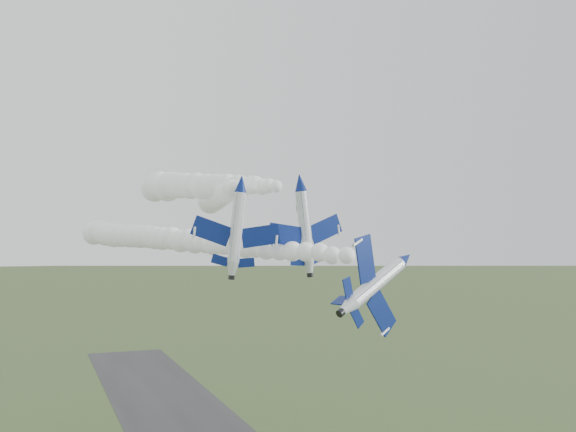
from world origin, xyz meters
The scene contains 6 objects.
jet_lead centered at (9.49, -1.80, 35.16)m, with size 6.93×12.97×10.09m.
smoke_trail_jet_lead centered at (-5.34, 38.02, 37.06)m, with size 4.76×77.74×4.76m, color white, non-canonical shape.
jet_pair_left centered at (-4.08, 15.85, 44.60)m, with size 11.50×13.57×3.41m.
smoke_trail_jet_pair_left centered at (2.88, 51.51, 45.67)m, with size 5.75×66.29×5.75m, color white, non-canonical shape.
jet_pair_right centered at (4.75, 17.13, 45.18)m, with size 12.01×14.24×3.66m.
smoke_trail_jet_pair_right centered at (-0.70, 50.42, 47.14)m, with size 5.92×60.65×5.92m, color white, non-canonical shape.
Camera 1 is at (-28.81, -63.12, 37.01)m, focal length 40.00 mm.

